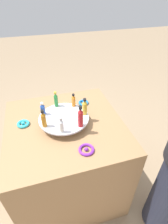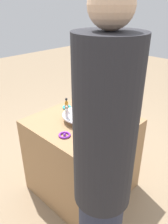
{
  "view_description": "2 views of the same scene",
  "coord_description": "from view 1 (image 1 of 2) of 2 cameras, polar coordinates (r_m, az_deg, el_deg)",
  "views": [
    {
      "loc": [
        0.13,
        0.93,
        1.59
      ],
      "look_at": [
        -0.12,
        0.09,
        0.93
      ],
      "focal_mm": 28.0,
      "sensor_mm": 36.0,
      "label": 1
    },
    {
      "loc": [
        -1.18,
        1.2,
        1.72
      ],
      "look_at": [
        -0.09,
        0.07,
        0.92
      ],
      "focal_mm": 35.0,
      "sensor_mm": 36.0,
      "label": 2
    }
  ],
  "objects": [
    {
      "name": "party_table",
      "position": [
        1.53,
        -5.38,
        -14.99
      ],
      "size": [
        0.82,
        0.82,
        0.78
      ],
      "color": "#9E754C",
      "rests_on": "ground_plane"
    },
    {
      "name": "bottle_clear",
      "position": [
        1.06,
        -7.39,
        -4.43
      ],
      "size": [
        0.03,
        0.03,
        0.11
      ],
      "color": "silver",
      "rests_on": "display_stand"
    },
    {
      "name": "ribbon_bow_blue",
      "position": [
        1.43,
        -0.17,
        3.07
      ],
      "size": [
        0.08,
        0.08,
        0.02
      ],
      "color": "blue",
      "rests_on": "party_table"
    },
    {
      "name": "ribbon_bow_purple",
      "position": [
        1.06,
        0.79,
        -12.17
      ],
      "size": [
        0.1,
        0.1,
        0.02
      ],
      "color": "purple",
      "rests_on": "party_table"
    },
    {
      "name": "bottle_gold",
      "position": [
        1.19,
        0.22,
        1.6
      ],
      "size": [
        0.03,
        0.03,
        0.13
      ],
      "color": "gold",
      "rests_on": "display_stand"
    },
    {
      "name": "display_stand",
      "position": [
        1.22,
        -6.52,
        -2.43
      ],
      "size": [
        0.34,
        0.34,
        0.06
      ],
      "color": "silver",
      "rests_on": "party_table"
    },
    {
      "name": "bottle_green",
      "position": [
        1.29,
        -9.16,
        4.0
      ],
      "size": [
        0.03,
        0.03,
        0.12
      ],
      "color": "#288438",
      "rests_on": "display_stand"
    },
    {
      "name": "bottle_amber",
      "position": [
        1.12,
        -13.05,
        -2.29
      ],
      "size": [
        0.03,
        0.03,
        0.13
      ],
      "color": "#AD6B19",
      "rests_on": "display_stand"
    },
    {
      "name": "bottle_red",
      "position": [
        1.08,
        -1.16,
        -1.7
      ],
      "size": [
        0.03,
        0.03,
        0.15
      ],
      "color": "#B21E23",
      "rests_on": "display_stand"
    },
    {
      "name": "bottle_orange",
      "position": [
        1.28,
        -3.44,
        3.76
      ],
      "size": [
        0.03,
        0.03,
        0.1
      ],
      "color": "orange",
      "rests_on": "display_stand"
    },
    {
      "name": "bottle_blue",
      "position": [
        1.23,
        -13.31,
        0.94
      ],
      "size": [
        0.03,
        0.03,
        0.1
      ],
      "color": "#234CAD",
      "rests_on": "display_stand"
    },
    {
      "name": "ribbon_bow_teal",
      "position": [
        1.29,
        -19.23,
        -3.62
      ],
      "size": [
        0.09,
        0.09,
        0.03
      ],
      "color": "#2DB7CC",
      "rests_on": "party_table"
    },
    {
      "name": "ground_plane",
      "position": [
        1.85,
        -4.64,
        -22.45
      ],
      "size": [
        12.0,
        12.0,
        0.0
      ],
      "primitive_type": "plane",
      "color": "#997F60"
    }
  ]
}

